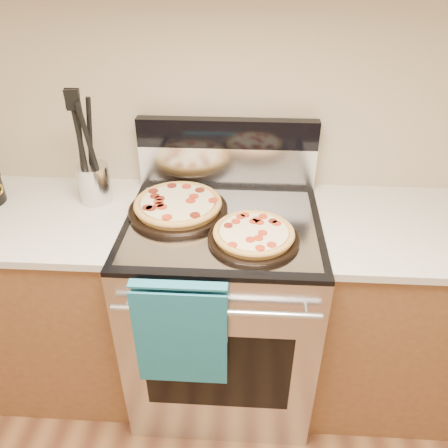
# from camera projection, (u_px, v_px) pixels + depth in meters

# --- Properties ---
(wall_back) EXTENTS (4.00, 0.00, 4.00)m
(wall_back) POSITION_uv_depth(u_px,v_px,m) (228.00, 84.00, 1.75)
(wall_back) COLOR #BFAE8A
(wall_back) RESTS_ON ground
(range_body) EXTENTS (0.76, 0.68, 0.90)m
(range_body) POSITION_uv_depth(u_px,v_px,m) (223.00, 310.00, 1.94)
(range_body) COLOR #B7B7BC
(range_body) RESTS_ON ground
(oven_window) EXTENTS (0.56, 0.01, 0.40)m
(oven_window) POSITION_uv_depth(u_px,v_px,m) (217.00, 372.00, 1.66)
(oven_window) COLOR black
(oven_window) RESTS_ON range_body
(cooktop) EXTENTS (0.76, 0.68, 0.02)m
(cooktop) POSITION_uv_depth(u_px,v_px,m) (223.00, 223.00, 1.70)
(cooktop) COLOR black
(cooktop) RESTS_ON range_body
(backsplash_lower) EXTENTS (0.76, 0.06, 0.18)m
(backsplash_lower) POSITION_uv_depth(u_px,v_px,m) (227.00, 166.00, 1.90)
(backsplash_lower) COLOR silver
(backsplash_lower) RESTS_ON cooktop
(backsplash_upper) EXTENTS (0.76, 0.06, 0.12)m
(backsplash_upper) POSITION_uv_depth(u_px,v_px,m) (227.00, 133.00, 1.82)
(backsplash_upper) COLOR black
(backsplash_upper) RESTS_ON backsplash_lower
(oven_handle) EXTENTS (0.70, 0.03, 0.03)m
(oven_handle) POSITION_uv_depth(u_px,v_px,m) (216.00, 312.00, 1.44)
(oven_handle) COLOR silver
(oven_handle) RESTS_ON range_body
(dish_towel) EXTENTS (0.32, 0.05, 0.42)m
(dish_towel) POSITION_uv_depth(u_px,v_px,m) (181.00, 332.00, 1.50)
(dish_towel) COLOR #1B618B
(dish_towel) RESTS_ON oven_handle
(foil_sheet) EXTENTS (0.70, 0.55, 0.01)m
(foil_sheet) POSITION_uv_depth(u_px,v_px,m) (222.00, 225.00, 1.66)
(foil_sheet) COLOR gray
(foil_sheet) RESTS_ON cooktop
(cabinet_left) EXTENTS (1.00, 0.62, 0.88)m
(cabinet_left) POSITION_uv_depth(u_px,v_px,m) (34.00, 299.00, 2.02)
(cabinet_left) COLOR brown
(cabinet_left) RESTS_ON ground
(countertop_left) EXTENTS (1.02, 0.64, 0.03)m
(countertop_left) POSITION_uv_depth(u_px,v_px,m) (7.00, 215.00, 1.77)
(countertop_left) COLOR beige
(countertop_left) RESTS_ON cabinet_left
(cabinet_right) EXTENTS (1.00, 0.62, 0.88)m
(cabinet_right) POSITION_uv_depth(u_px,v_px,m) (422.00, 316.00, 1.93)
(cabinet_right) COLOR brown
(cabinet_right) RESTS_ON ground
(pepperoni_pizza_back) EXTENTS (0.49, 0.49, 0.05)m
(pepperoni_pizza_back) POSITION_uv_depth(u_px,v_px,m) (178.00, 206.00, 1.73)
(pepperoni_pizza_back) COLOR #AF7A35
(pepperoni_pizza_back) RESTS_ON foil_sheet
(pepperoni_pizza_front) EXTENTS (0.35, 0.35, 0.04)m
(pepperoni_pizza_front) POSITION_uv_depth(u_px,v_px,m) (254.00, 235.00, 1.56)
(pepperoni_pizza_front) COLOR #AF7A35
(pepperoni_pizza_front) RESTS_ON foil_sheet
(utensil_crock) EXTENTS (0.16, 0.16, 0.16)m
(utensil_crock) POSITION_uv_depth(u_px,v_px,m) (95.00, 183.00, 1.80)
(utensil_crock) COLOR silver
(utensil_crock) RESTS_ON countertop_left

